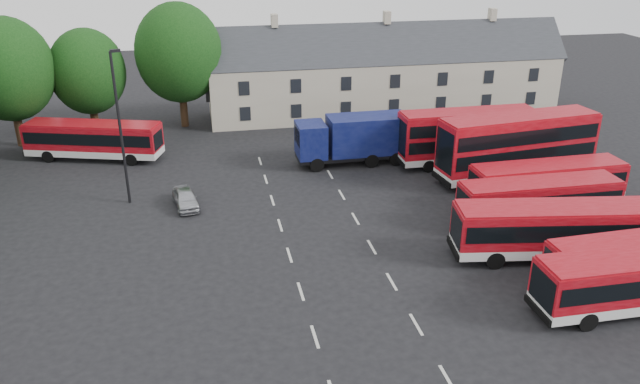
{
  "coord_description": "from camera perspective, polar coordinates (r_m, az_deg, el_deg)",
  "views": [
    {
      "loc": [
        -4.46,
        -29.76,
        17.87
      ],
      "look_at": [
        2.58,
        5.81,
        2.2
      ],
      "focal_mm": 35.0,
      "sensor_mm": 36.0,
      "label": 1
    }
  ],
  "objects": [
    {
      "name": "bus_row_e",
      "position": [
        45.08,
        20.08,
        1.01
      ],
      "size": [
        10.68,
        2.65,
        3.01
      ],
      "rotation": [
        0.0,
        0.0,
        0.02
      ],
      "color": "silver",
      "rests_on": "ground"
    },
    {
      "name": "bus_dd_south",
      "position": [
        48.66,
        17.61,
        4.26
      ],
      "size": [
        12.41,
        4.2,
        4.99
      ],
      "rotation": [
        0.0,
        0.0,
        0.12
      ],
      "color": "silver",
      "rests_on": "ground"
    },
    {
      "name": "bus_dd_north",
      "position": [
        50.84,
        13.29,
        5.18
      ],
      "size": [
        10.85,
        2.54,
        4.45
      ],
      "rotation": [
        0.0,
        0.0,
        0.0
      ],
      "color": "silver",
      "rests_on": "ground"
    },
    {
      "name": "terrace_houses",
      "position": [
        64.1,
        5.92,
        10.63
      ],
      "size": [
        35.7,
        7.13,
        10.06
      ],
      "color": "beige",
      "rests_on": "ground"
    },
    {
      "name": "ground",
      "position": [
        35.0,
        -2.32,
        -7.35
      ],
      "size": [
        140.0,
        140.0,
        0.0
      ],
      "primitive_type": "plane",
      "color": "black",
      "rests_on": "ground"
    },
    {
      "name": "lamppost",
      "position": [
        43.44,
        -17.81,
        5.88
      ],
      "size": [
        0.73,
        0.42,
        10.56
      ],
      "rotation": [
        0.0,
        0.0,
        0.26
      ],
      "color": "black",
      "rests_on": "ground"
    },
    {
      "name": "silver_car",
      "position": [
        43.45,
        -12.21,
        -0.57
      ],
      "size": [
        2.08,
        3.87,
        1.25
      ],
      "primitive_type": "imported",
      "rotation": [
        0.0,
        0.0,
        0.17
      ],
      "color": "#B3B5BB",
      "rests_on": "ground"
    },
    {
      "name": "bus_row_c",
      "position": [
        38.04,
        20.74,
        -2.99
      ],
      "size": [
        11.75,
        4.34,
        3.25
      ],
      "rotation": [
        0.0,
        0.0,
        -0.15
      ],
      "color": "silver",
      "rests_on": "ground"
    },
    {
      "name": "bus_north",
      "position": [
        54.04,
        -20.03,
        4.69
      ],
      "size": [
        11.16,
        5.59,
        3.09
      ],
      "rotation": [
        0.0,
        0.0,
        -0.3
      ],
      "color": "silver",
      "rests_on": "ground"
    },
    {
      "name": "lane_markings",
      "position": [
        37.1,
        1.02,
        -5.41
      ],
      "size": [
        5.15,
        33.8,
        0.01
      ],
      "color": "beige",
      "rests_on": "ground"
    },
    {
      "name": "box_truck",
      "position": [
        49.89,
        3.09,
        5.01
      ],
      "size": [
        8.9,
        2.88,
        3.88
      ],
      "rotation": [
        0.0,
        0.0,
        0.01
      ],
      "color": "black",
      "rests_on": "ground"
    },
    {
      "name": "bus_row_d",
      "position": [
        42.13,
        19.41,
        -0.51
      ],
      "size": [
        10.39,
        2.48,
        2.93
      ],
      "rotation": [
        0.0,
        0.0,
        -0.01
      ],
      "color": "silver",
      "rests_on": "ground"
    }
  ]
}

